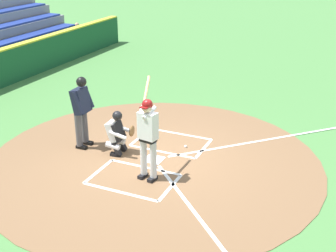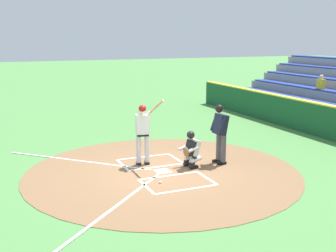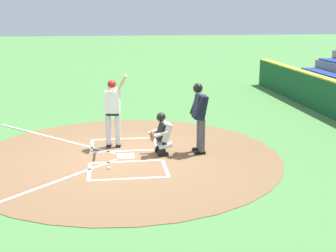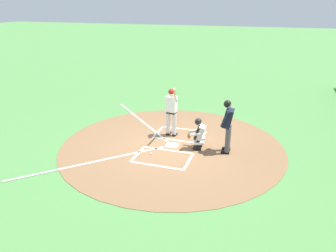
# 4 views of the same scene
# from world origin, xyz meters

# --- Properties ---
(ground_plane) EXTENTS (120.00, 120.00, 0.00)m
(ground_plane) POSITION_xyz_m (0.00, 0.00, 0.00)
(ground_plane) COLOR #4C8442
(dirt_circle) EXTENTS (8.00, 8.00, 0.01)m
(dirt_circle) POSITION_xyz_m (0.00, 0.00, 0.01)
(dirt_circle) COLOR brown
(dirt_circle) RESTS_ON ground
(home_plate_and_chalk) EXTENTS (7.93, 4.91, 0.01)m
(home_plate_and_chalk) POSITION_xyz_m (0.00, 0.88, 0.01)
(home_plate_and_chalk) COLOR white
(home_plate_and_chalk) RESTS_ON dirt_circle
(batter) EXTENTS (1.02, 0.60, 2.13)m
(batter) POSITION_xyz_m (0.86, 0.28, 1.10)
(batter) COLOR silver
(batter) RESTS_ON ground
(catcher) EXTENTS (0.63, 0.62, 1.13)m
(catcher) POSITION_xyz_m (0.04, -0.95, 0.59)
(catcher) COLOR black
(catcher) RESTS_ON ground
(plate_umpire) EXTENTS (0.59, 0.42, 1.86)m
(plate_umpire) POSITION_xyz_m (0.06, -1.94, 1.08)
(plate_umpire) COLOR #4C4C51
(plate_umpire) RESTS_ON ground
(baseball) EXTENTS (0.07, 0.07, 0.07)m
(baseball) POSITION_xyz_m (-0.93, 0.45, 0.04)
(baseball) COLOR white
(baseball) RESTS_ON ground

